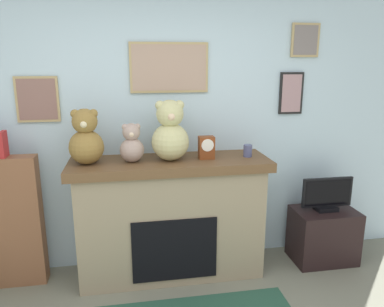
{
  "coord_description": "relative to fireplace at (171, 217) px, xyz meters",
  "views": [
    {
      "loc": [
        -0.22,
        -1.39,
        1.9
      ],
      "look_at": [
        0.32,
        1.68,
        1.12
      ],
      "focal_mm": 34.66,
      "sensor_mm": 36.0,
      "label": 1
    }
  ],
  "objects": [
    {
      "name": "back_wall",
      "position": [
        -0.12,
        0.32,
        0.76
      ],
      "size": [
        5.2,
        0.15,
        2.6
      ],
      "color": "silver",
      "rests_on": "ground_plane"
    },
    {
      "name": "fireplace",
      "position": [
        0.0,
        0.0,
        0.0
      ],
      "size": [
        1.72,
        0.57,
        1.08
      ],
      "color": "gray",
      "rests_on": "ground_plane"
    },
    {
      "name": "bookshelf",
      "position": [
        -1.35,
        0.06,
        0.06
      ],
      "size": [
        0.48,
        0.16,
        1.36
      ],
      "color": "brown",
      "rests_on": "ground_plane"
    },
    {
      "name": "tv_stand",
      "position": [
        1.48,
        -0.04,
        -0.28
      ],
      "size": [
        0.59,
        0.4,
        0.52
      ],
      "primitive_type": "cube",
      "color": "black",
      "rests_on": "ground_plane"
    },
    {
      "name": "television",
      "position": [
        1.48,
        -0.04,
        0.13
      ],
      "size": [
        0.49,
        0.14,
        0.32
      ],
      "color": "black",
      "rests_on": "tv_stand"
    },
    {
      "name": "candle_jar",
      "position": [
        0.69,
        -0.02,
        0.59
      ],
      "size": [
        0.08,
        0.08,
        0.11
      ],
      "primitive_type": "cylinder",
      "color": "#4C517A",
      "rests_on": "fireplace"
    },
    {
      "name": "mantel_clock",
      "position": [
        0.32,
        -0.02,
        0.63
      ],
      "size": [
        0.13,
        0.1,
        0.2
      ],
      "color": "brown",
      "rests_on": "fireplace"
    },
    {
      "name": "teddy_bear_tan",
      "position": [
        -0.69,
        -0.02,
        0.74
      ],
      "size": [
        0.28,
        0.28,
        0.46
      ],
      "color": "olive",
      "rests_on": "fireplace"
    },
    {
      "name": "teddy_bear_brown",
      "position": [
        -0.32,
        -0.02,
        0.68
      ],
      "size": [
        0.2,
        0.2,
        0.33
      ],
      "color": "tan",
      "rests_on": "fireplace"
    },
    {
      "name": "teddy_bear_cream",
      "position": [
        0.0,
        -0.02,
        0.76
      ],
      "size": [
        0.32,
        0.32,
        0.52
      ],
      "color": "#C1BC82",
      "rests_on": "fireplace"
    }
  ]
}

